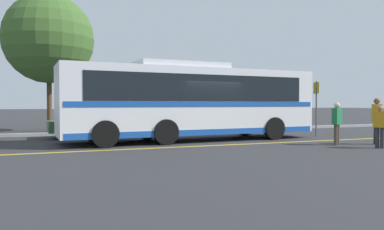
# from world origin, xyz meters

# --- Properties ---
(ground_plane) EXTENTS (220.00, 220.00, 0.00)m
(ground_plane) POSITION_xyz_m (0.00, 0.00, 0.00)
(ground_plane) COLOR #2D2D30
(lane_strip_0) EXTENTS (31.13, 0.20, 0.01)m
(lane_strip_0) POSITION_xyz_m (-0.50, -1.80, 0.00)
(lane_strip_0) COLOR gold
(lane_strip_0) RESTS_ON ground_plane
(curb_strip) EXTENTS (39.13, 0.36, 0.15)m
(curb_strip) POSITION_xyz_m (-0.50, 5.23, 0.07)
(curb_strip) COLOR #99999E
(curb_strip) RESTS_ON ground_plane
(transit_bus) EXTENTS (11.56, 3.17, 3.35)m
(transit_bus) POSITION_xyz_m (-0.51, 0.40, 1.76)
(transit_bus) COLOR silver
(transit_bus) RESTS_ON ground_plane
(parked_car_1) EXTENTS (4.03, 1.97, 1.34)m
(parked_car_1) POSITION_xyz_m (-4.38, 3.45, 0.68)
(parked_car_1) COLOR #335B33
(parked_car_1) RESTS_ON ground_plane
(pedestrian_0) EXTENTS (0.36, 0.47, 1.53)m
(pedestrian_0) POSITION_xyz_m (4.74, -4.73, 0.86)
(pedestrian_0) COLOR #2D2D33
(pedestrian_0) RESTS_ON ground_plane
(pedestrian_1) EXTENTS (0.36, 0.47, 1.82)m
(pedestrian_1) POSITION_xyz_m (5.70, -3.72, 1.05)
(pedestrian_1) COLOR #2D2D33
(pedestrian_1) RESTS_ON ground_plane
(pedestrian_2) EXTENTS (0.47, 0.36, 1.64)m
(pedestrian_2) POSITION_xyz_m (4.05, -3.36, 0.93)
(pedestrian_2) COLOR brown
(pedestrian_2) RESTS_ON ground_plane
(bus_stop_sign) EXTENTS (0.07, 0.40, 2.71)m
(bus_stop_sign) POSITION_xyz_m (5.95, 0.12, 1.70)
(bus_stop_sign) COLOR #59595E
(bus_stop_sign) RESTS_ON ground_plane
(tree_0) EXTENTS (5.09, 5.09, 7.87)m
(tree_0) POSITION_xyz_m (-6.24, 8.34, 5.32)
(tree_0) COLOR #513823
(tree_0) RESTS_ON ground_plane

